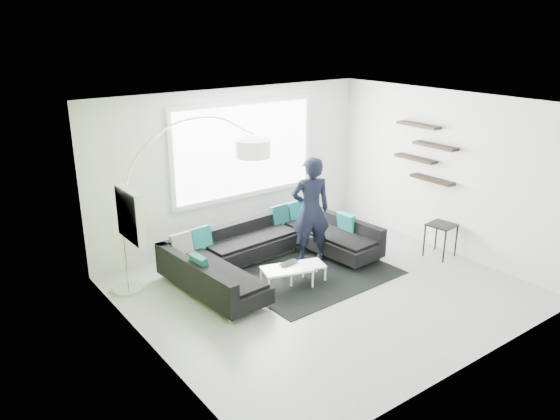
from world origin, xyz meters
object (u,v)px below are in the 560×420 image
at_px(person, 311,210).
at_px(side_table, 440,240).
at_px(laptop, 291,264).
at_px(arc_lamp, 120,211).
at_px(sectional_sofa, 275,253).
at_px(coffee_table, 296,274).

bearing_deg(person, side_table, 170.24).
relative_size(person, laptop, 5.04).
height_order(side_table, laptop, side_table).
relative_size(arc_lamp, side_table, 4.32).
relative_size(arc_lamp, person, 1.41).
distance_m(sectional_sofa, laptop, 0.56).
bearing_deg(laptop, side_table, -22.09).
bearing_deg(coffee_table, person, 53.14).
xyz_separation_m(sectional_sofa, person, (0.71, -0.04, 0.60)).
bearing_deg(laptop, person, 24.87).
distance_m(arc_lamp, side_table, 5.33).
bearing_deg(laptop, coffee_table, -40.91).
relative_size(coffee_table, laptop, 2.66).
height_order(sectional_sofa, person, person).
distance_m(coffee_table, laptop, 0.19).
relative_size(coffee_table, arc_lamp, 0.37).
distance_m(sectional_sofa, coffee_table, 0.61).
height_order(coffee_table, arc_lamp, arc_lamp).
height_order(coffee_table, laptop, laptop).
bearing_deg(side_table, sectional_sofa, 154.60).
bearing_deg(arc_lamp, sectional_sofa, -3.50).
distance_m(coffee_table, side_table, 2.73).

